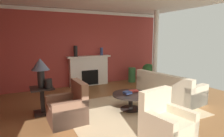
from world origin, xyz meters
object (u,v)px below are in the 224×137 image
(vase_mantel_left, at_px, (76,51))
(vase_on_side_table, at_px, (48,83))
(fireplace, at_px, (89,71))
(vase_tall_corner, at_px, (132,75))
(vase_mantel_right, at_px, (101,51))
(side_table, at_px, (42,99))
(potted_plant, at_px, (148,71))
(sofa, at_px, (168,90))
(armchair_facing_fireplace, at_px, (166,124))
(coffee_table, at_px, (131,98))
(armchair_near_window, at_px, (68,109))
(table_lamp, at_px, (40,67))

(vase_mantel_left, bearing_deg, vase_on_side_table, -121.12)
(fireplace, height_order, vase_tall_corner, fireplace)
(vase_mantel_right, height_order, vase_on_side_table, vase_mantel_right)
(side_table, bearing_deg, potted_plant, 18.37)
(sofa, xyz_separation_m, potted_plant, (0.84, 2.10, 0.19))
(armchair_facing_fireplace, bearing_deg, sofa, 45.67)
(sofa, distance_m, side_table, 3.81)
(vase_mantel_right, bearing_deg, sofa, -67.72)
(fireplace, relative_size, sofa, 0.81)
(vase_mantel_right, bearing_deg, vase_on_side_table, -137.28)
(coffee_table, bearing_deg, fireplace, 91.80)
(fireplace, distance_m, armchair_near_window, 3.43)
(side_table, relative_size, vase_on_side_table, 3.09)
(armchair_facing_fireplace, xyz_separation_m, coffee_table, (0.22, 1.60, 0.03))
(side_table, xyz_separation_m, vase_tall_corner, (4.00, 1.93, -0.08))
(armchair_facing_fireplace, height_order, vase_on_side_table, armchair_facing_fireplace)
(vase_mantel_right, height_order, potted_plant, vase_mantel_right)
(fireplace, relative_size, table_lamp, 2.40)
(side_table, bearing_deg, fireplace, 46.85)
(vase_mantel_left, relative_size, vase_on_side_table, 1.86)
(potted_plant, bearing_deg, vase_on_side_table, -159.69)
(fireplace, bearing_deg, vase_mantel_right, -5.15)
(armchair_near_window, bearing_deg, sofa, 3.94)
(side_table, height_order, vase_mantel_left, vase_mantel_left)
(vase_on_side_table, bearing_deg, vase_mantel_left, 58.88)
(armchair_near_window, distance_m, side_table, 0.93)
(armchair_near_window, distance_m, potted_plant, 4.73)
(side_table, xyz_separation_m, vase_mantel_left, (1.54, 2.18, 1.04))
(coffee_table, bearing_deg, armchair_facing_fireplace, -97.95)
(armchair_near_window, relative_size, vase_on_side_table, 4.20)
(armchair_facing_fireplace, xyz_separation_m, vase_mantel_right, (0.68, 4.59, 1.08))
(vase_mantel_right, height_order, vase_tall_corner, vase_mantel_right)
(table_lamp, relative_size, vase_mantel_right, 2.34)
(fireplace, bearing_deg, coffee_table, -88.20)
(armchair_facing_fireplace, height_order, vase_mantel_right, vase_mantel_right)
(sofa, distance_m, vase_mantel_left, 3.71)
(armchair_near_window, distance_m, vase_tall_corner, 4.45)
(vase_mantel_left, bearing_deg, sofa, -50.98)
(fireplace, xyz_separation_m, potted_plant, (2.51, -0.70, -0.09))
(side_table, xyz_separation_m, vase_mantel_right, (2.64, 2.18, 0.99))
(vase_on_side_table, bearing_deg, fireplace, 50.46)
(potted_plant, bearing_deg, coffee_table, -135.87)
(sofa, relative_size, vase_mantel_left, 5.24)
(sofa, bearing_deg, vase_tall_corner, 84.59)
(vase_mantel_right, xyz_separation_m, vase_on_side_table, (-2.49, -2.30, -0.58))
(coffee_table, relative_size, vase_mantel_right, 3.11)
(vase_mantel_left, bearing_deg, fireplace, 5.15)
(sofa, height_order, vase_mantel_left, vase_mantel_left)
(armchair_near_window, relative_size, vase_mantel_left, 2.25)
(coffee_table, xyz_separation_m, side_table, (-2.18, 0.82, 0.06))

